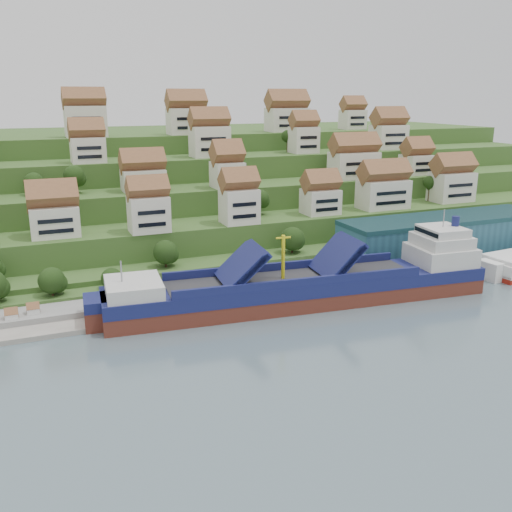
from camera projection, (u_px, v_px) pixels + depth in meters
name	position (u px, v px, depth m)	size (l,w,h in m)	color
ground	(302.00, 305.00, 123.57)	(300.00, 300.00, 0.00)	slate
quay	(346.00, 271.00, 143.95)	(180.00, 14.00, 2.20)	gray
pebble_beach	(13.00, 323.00, 112.83)	(45.00, 20.00, 1.00)	gray
hillside	(177.00, 187.00, 212.76)	(260.00, 128.00, 31.00)	#2D4C1E
hillside_village	(224.00, 161.00, 172.84)	(160.15, 65.01, 29.65)	silver
hillside_trees	(176.00, 201.00, 152.32)	(142.93, 62.18, 32.88)	#213E14
warehouse	(444.00, 234.00, 155.81)	(60.00, 15.00, 10.00)	#27576B
flagpole	(351.00, 255.00, 137.23)	(1.28, 0.16, 8.00)	gray
beach_huts	(1.00, 319.00, 110.55)	(14.40, 3.70, 2.20)	white
cargo_ship	(312.00, 287.00, 124.43)	(85.22, 20.49, 18.80)	#5B271C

